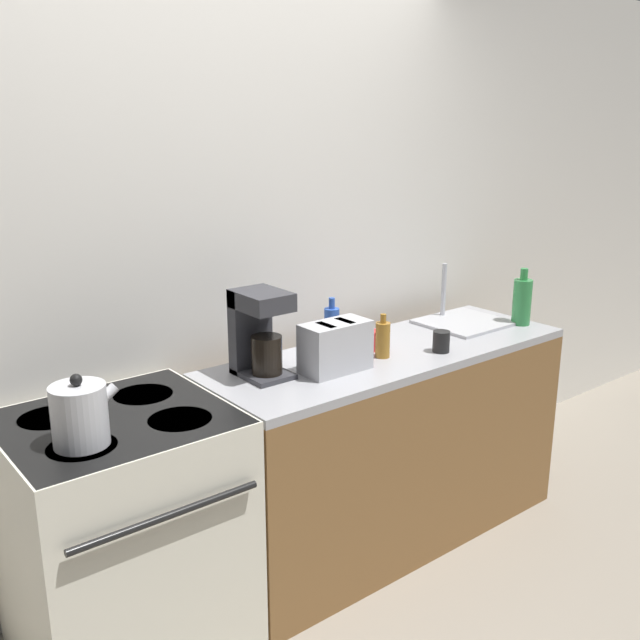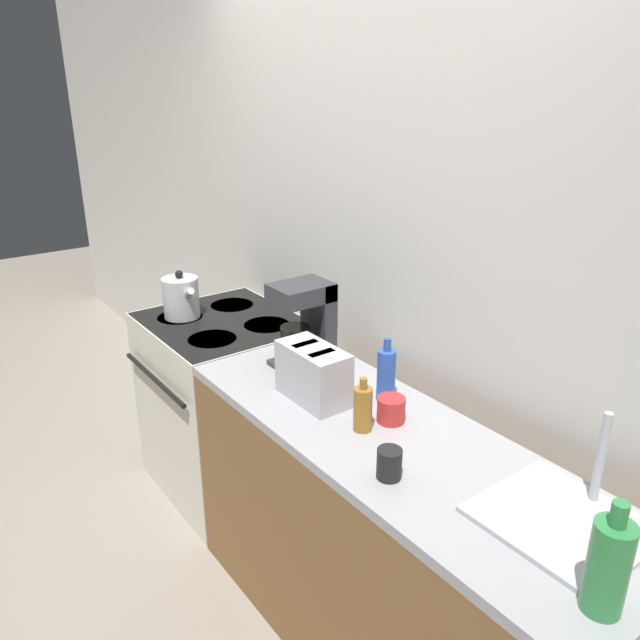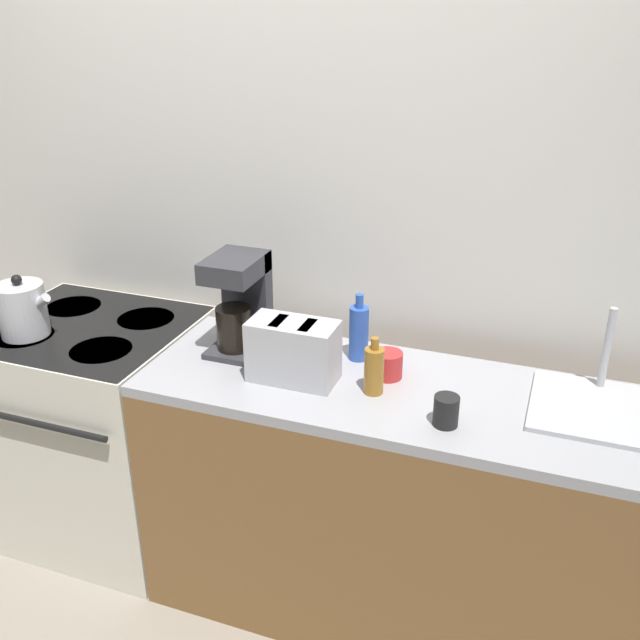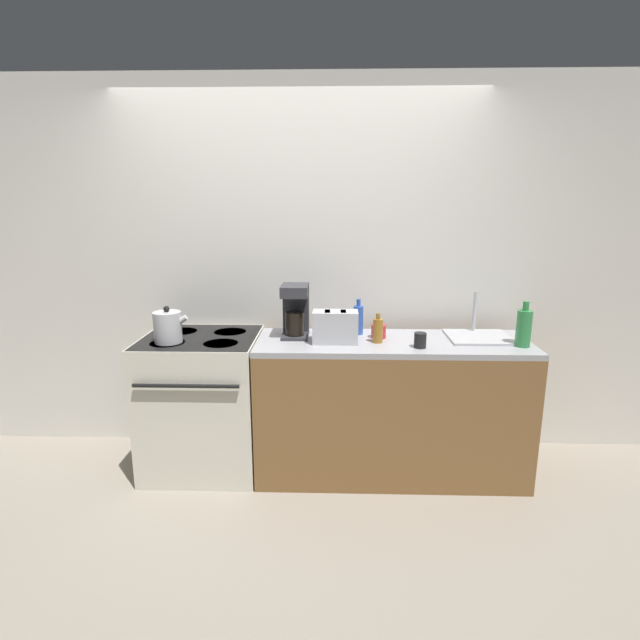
# 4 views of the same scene
# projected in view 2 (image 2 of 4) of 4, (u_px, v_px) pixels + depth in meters

# --- Properties ---
(ground_plane) EXTENTS (12.00, 12.00, 0.00)m
(ground_plane) POSITION_uv_depth(u_px,v_px,m) (235.00, 582.00, 2.64)
(ground_plane) COLOR gray
(wall_back) EXTENTS (8.00, 0.05, 2.60)m
(wall_back) POSITION_uv_depth(u_px,v_px,m) (375.00, 258.00, 2.57)
(wall_back) COLOR silver
(wall_back) RESTS_ON ground_plane
(stove) EXTENTS (0.75, 0.71, 0.91)m
(stove) POSITION_uv_depth(u_px,v_px,m) (228.00, 403.00, 3.13)
(stove) COLOR silver
(stove) RESTS_ON ground_plane
(counter_block) EXTENTS (1.73, 0.58, 0.91)m
(counter_block) POSITION_uv_depth(u_px,v_px,m) (388.00, 551.00, 2.17)
(counter_block) COLOR brown
(counter_block) RESTS_ON ground_plane
(kettle) EXTENTS (0.22, 0.17, 0.23)m
(kettle) POSITION_uv_depth(u_px,v_px,m) (181.00, 297.00, 2.98)
(kettle) COLOR silver
(kettle) RESTS_ON stove
(toaster) EXTENTS (0.28, 0.14, 0.20)m
(toaster) POSITION_uv_depth(u_px,v_px,m) (313.00, 374.00, 2.21)
(toaster) COLOR #BCBCC1
(toaster) RESTS_ON counter_block
(coffee_maker) EXTENTS (0.17, 0.23, 0.34)m
(coffee_maker) POSITION_uv_depth(u_px,v_px,m) (307.00, 322.00, 2.46)
(coffee_maker) COLOR #333338
(coffee_maker) RESTS_ON counter_block
(sink_tray) EXTENTS (0.40, 0.36, 0.28)m
(sink_tray) POSITION_uv_depth(u_px,v_px,m) (564.00, 517.00, 1.62)
(sink_tray) COLOR #B7B7BC
(sink_tray) RESTS_ON counter_block
(bottle_green) EXTENTS (0.09, 0.09, 0.28)m
(bottle_green) POSITION_uv_depth(u_px,v_px,m) (608.00, 566.00, 1.32)
(bottle_green) COLOR #338C47
(bottle_green) RESTS_ON counter_block
(bottle_amber) EXTENTS (0.06, 0.06, 0.19)m
(bottle_amber) POSITION_uv_depth(u_px,v_px,m) (363.00, 408.00, 2.02)
(bottle_amber) COLOR #9E6B23
(bottle_amber) RESTS_ON counter_block
(bottle_blue) EXTENTS (0.07, 0.07, 0.24)m
(bottle_blue) POSITION_uv_depth(u_px,v_px,m) (386.00, 374.00, 2.21)
(bottle_blue) COLOR #2D56B7
(bottle_blue) RESTS_ON counter_block
(cup_red) EXTENTS (0.10, 0.10, 0.09)m
(cup_red) POSITION_uv_depth(u_px,v_px,m) (391.00, 410.00, 2.09)
(cup_red) COLOR red
(cup_red) RESTS_ON counter_block
(cup_black) EXTENTS (0.07, 0.07, 0.09)m
(cup_black) POSITION_uv_depth(u_px,v_px,m) (389.00, 464.00, 1.79)
(cup_black) COLOR black
(cup_black) RESTS_ON counter_block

